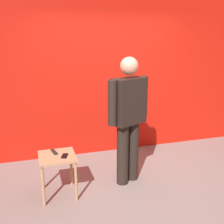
{
  "coord_description": "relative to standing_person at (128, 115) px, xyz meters",
  "views": [
    {
      "loc": [
        -1.33,
        -3.04,
        2.04
      ],
      "look_at": [
        -0.24,
        0.55,
        1.02
      ],
      "focal_mm": 43.74,
      "sensor_mm": 36.0,
      "label": 1
    }
  ],
  "objects": [
    {
      "name": "standing_person",
      "position": [
        0.0,
        0.0,
        0.0
      ],
      "size": [
        0.7,
        0.42,
        1.81
      ],
      "color": "black",
      "rests_on": "ground_plane"
    },
    {
      "name": "ground_plane",
      "position": [
        0.06,
        -0.38,
        -1.01
      ],
      "size": [
        12.0,
        12.0,
        0.0
      ],
      "primitive_type": "plane",
      "color": "gray"
    },
    {
      "name": "tv_remote",
      "position": [
        -1.04,
        0.01,
        -0.43
      ],
      "size": [
        0.08,
        0.18,
        0.02
      ],
      "primitive_type": "cube",
      "rotation": [
        0.0,
        0.0,
        0.23
      ],
      "color": "black",
      "rests_on": "side_table"
    },
    {
      "name": "back_wall_red",
      "position": [
        0.06,
        1.21,
        0.36
      ],
      "size": [
        5.42,
        0.12,
        2.75
      ],
      "primitive_type": "cube",
      "color": "red",
      "rests_on": "ground_plane"
    },
    {
      "name": "cell_phone",
      "position": [
        -0.92,
        -0.14,
        -0.44
      ],
      "size": [
        0.11,
        0.16,
        0.01
      ],
      "primitive_type": "cube",
      "rotation": [
        0.0,
        0.0,
        -0.33
      ],
      "color": "black",
      "rests_on": "side_table"
    },
    {
      "name": "side_table",
      "position": [
        -1.01,
        -0.09,
        -0.54
      ],
      "size": [
        0.47,
        0.47,
        0.57
      ],
      "color": "tan",
      "rests_on": "ground_plane"
    }
  ]
}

